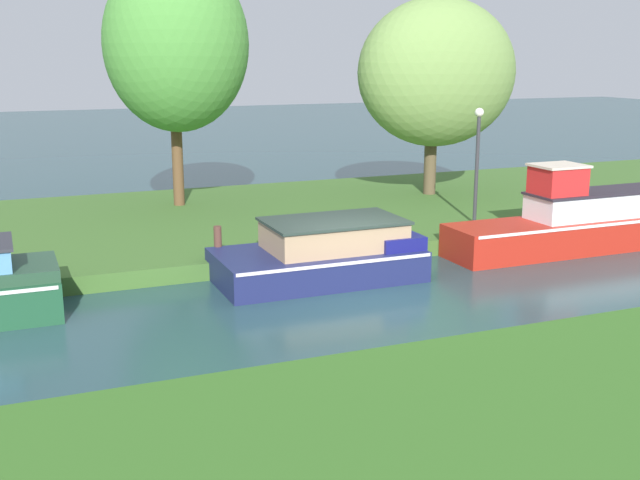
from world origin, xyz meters
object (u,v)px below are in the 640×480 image
at_px(navy_narrowboat, 325,253).
at_px(mooring_post_near, 218,242).
at_px(willow_tree_left, 176,44).
at_px(red_barge, 630,218).
at_px(willow_tree_centre, 438,73).
at_px(lamp_post, 477,152).

bearing_deg(navy_narrowboat, mooring_post_near, 151.89).
distance_m(navy_narrowboat, willow_tree_left, 8.86).
relative_size(red_barge, navy_narrowboat, 2.38).
distance_m(willow_tree_centre, mooring_post_near, 10.78).
relative_size(willow_tree_centre, mooring_post_near, 8.40).
bearing_deg(navy_narrowboat, red_barge, 0.00).
bearing_deg(willow_tree_left, willow_tree_centre, -6.89).
height_order(navy_narrowboat, willow_tree_left, willow_tree_left).
height_order(willow_tree_centre, lamp_post, willow_tree_centre).
relative_size(willow_tree_left, mooring_post_near, 9.80).
xyz_separation_m(red_barge, mooring_post_near, (-10.91, 1.15, 0.09)).
height_order(willow_tree_left, willow_tree_centre, willow_tree_left).
xyz_separation_m(willow_tree_left, mooring_post_near, (-0.59, -6.25, -4.42)).
xyz_separation_m(red_barge, lamp_post, (-3.41, 2.18, 1.67)).
bearing_deg(willow_tree_centre, willow_tree_left, 173.11).
distance_m(red_barge, willow_tree_centre, 7.71).
bearing_deg(willow_tree_centre, red_barge, -71.06).
distance_m(willow_tree_left, willow_tree_centre, 8.22).
distance_m(navy_narrowboat, willow_tree_centre, 9.91).
bearing_deg(mooring_post_near, red_barge, -6.03).
bearing_deg(navy_narrowboat, willow_tree_centre, 44.43).
relative_size(navy_narrowboat, mooring_post_near, 6.02).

